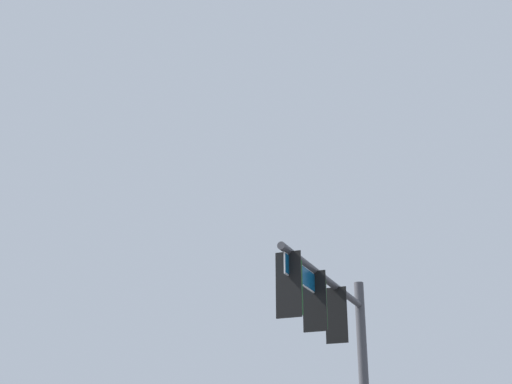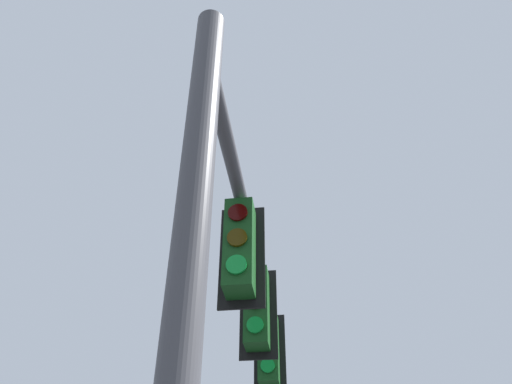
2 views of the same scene
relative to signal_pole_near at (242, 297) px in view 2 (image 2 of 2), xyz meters
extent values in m
cylinder|color=#47474C|center=(-2.25, 0.03, -1.17)|extent=(0.25, 0.25, 5.84)
cylinder|color=#47474C|center=(0.63, -0.01, 1.15)|extent=(5.76, 0.22, 0.16)
cube|color=black|center=(-0.05, 0.00, 0.48)|extent=(0.04, 0.52, 1.30)
cube|color=#144719|center=(-0.24, 0.00, 0.48)|extent=(0.36, 0.32, 1.10)
cylinder|color=#144719|center=(-0.24, 0.00, 1.09)|extent=(0.04, 0.04, 0.12)
cylinder|color=#340503|center=(-0.44, 0.00, 0.81)|extent=(0.03, 0.22, 0.22)
cylinder|color=#392D05|center=(-0.44, 0.00, 0.48)|extent=(0.03, 0.22, 0.22)
cylinder|color=green|center=(-0.44, 0.00, 0.15)|extent=(0.03, 0.22, 0.22)
cube|color=black|center=(1.54, -0.02, 0.48)|extent=(0.04, 0.52, 1.30)
cube|color=#144719|center=(1.35, -0.02, 0.48)|extent=(0.36, 0.32, 1.10)
cylinder|color=#144719|center=(1.35, -0.02, 1.09)|extent=(0.04, 0.04, 0.12)
cylinder|color=#340503|center=(1.15, -0.01, 0.81)|extent=(0.03, 0.22, 0.22)
cylinder|color=#392D05|center=(1.15, -0.01, 0.48)|extent=(0.03, 0.22, 0.22)
cylinder|color=green|center=(1.15, -0.01, 0.15)|extent=(0.03, 0.22, 0.22)
cube|color=black|center=(3.12, -0.04, 0.48)|extent=(0.04, 0.52, 1.30)
cube|color=#144719|center=(2.93, -0.03, 0.48)|extent=(0.36, 0.32, 1.10)
cylinder|color=#144719|center=(2.93, -0.03, 1.09)|extent=(0.04, 0.04, 0.12)
cylinder|color=#340503|center=(2.73, -0.03, 0.81)|extent=(0.03, 0.22, 0.22)
cylinder|color=#392D05|center=(2.73, -0.03, 0.48)|extent=(0.03, 0.22, 0.22)
cylinder|color=green|center=(2.73, -0.03, 0.15)|extent=(0.03, 0.22, 0.22)
cube|color=#0A4C7F|center=(2.37, -0.03, 0.86)|extent=(1.88, 0.06, 0.38)
cube|color=white|center=(2.37, -0.03, 0.86)|extent=(1.94, 0.05, 0.44)
camera|label=1|loc=(15.79, 4.44, -2.85)|focal=50.00mm
camera|label=2|loc=(-4.94, -0.70, -2.39)|focal=35.00mm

